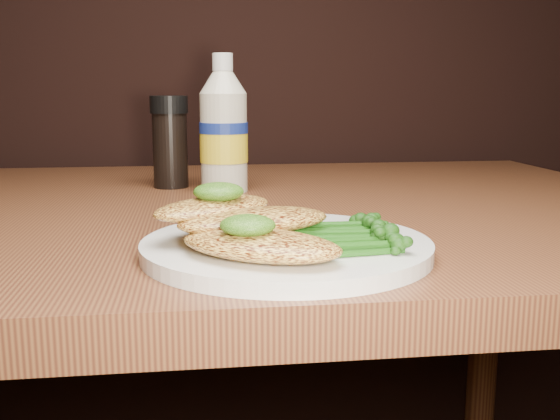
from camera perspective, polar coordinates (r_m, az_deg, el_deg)
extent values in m
cylinder|color=white|center=(0.56, 0.56, -3.28)|extent=(0.25, 0.25, 0.01)
ellipsoid|color=#F5C04E|center=(0.49, -1.74, -3.05)|extent=(0.15, 0.13, 0.02)
ellipsoid|color=#F5C04E|center=(0.54, -2.28, -0.92)|extent=(0.14, 0.10, 0.02)
ellipsoid|color=#F5C04E|center=(0.56, -5.86, 0.18)|extent=(0.13, 0.12, 0.02)
ellipsoid|color=#113307|center=(0.49, -2.85, -1.34)|extent=(0.05, 0.05, 0.02)
ellipsoid|color=#113307|center=(0.56, -5.40, 1.59)|extent=(0.05, 0.04, 0.02)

